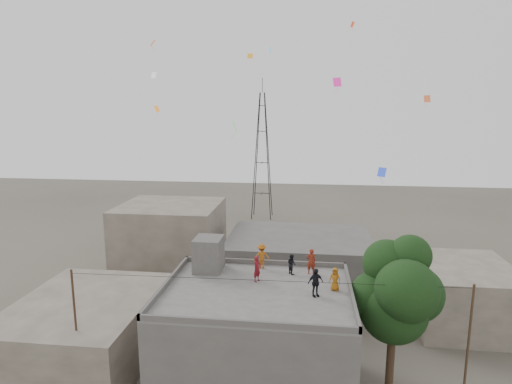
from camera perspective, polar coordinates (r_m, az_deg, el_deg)
main_building at (r=24.65m, az=0.10°, el=-19.49°), size 10.00×8.00×6.10m
parapet at (r=23.20m, az=0.10°, el=-12.64°), size 10.00×8.00×0.30m
stair_head_box at (r=25.82m, az=-6.34°, el=-8.22°), size 1.60×1.80×2.00m
neighbor_west at (r=30.00m, az=-21.74°, el=-16.73°), size 8.00×10.00×4.00m
neighbor_north at (r=37.46m, az=5.76°, el=-9.54°), size 12.00×9.00×5.00m
neighbor_northwest at (r=40.98m, az=-11.27°, el=-6.42°), size 9.00×8.00×7.00m
neighbor_east at (r=35.74m, az=25.68°, el=-12.14°), size 7.00×8.00×4.40m
tree at (r=24.16m, az=18.36°, el=-12.62°), size 4.90×4.60×9.10m
utility_line at (r=23.14m, az=1.01°, el=-19.45°), size 20.12×0.62×7.40m
transmission_tower at (r=61.82m, az=0.82°, el=4.83°), size 2.97×2.97×20.01m
person_red_adult at (r=25.40m, az=7.35°, el=-9.15°), size 0.60×0.44×1.51m
person_orange_child at (r=23.41m, az=10.49°, el=-11.35°), size 0.72×0.59×1.25m
person_dark_child at (r=25.34m, az=4.77°, el=-9.55°), size 0.68×0.72×1.17m
person_dark_adult at (r=22.51m, az=7.93°, el=-11.87°), size 0.94×0.74×1.49m
person_orange_adult at (r=26.08m, az=0.77°, el=-8.53°), size 1.07×0.76×1.50m
person_red_child at (r=24.13m, az=0.16°, el=-10.21°), size 0.58×0.64×1.46m
kites at (r=28.24m, az=3.59°, el=13.69°), size 19.07×14.55×9.80m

